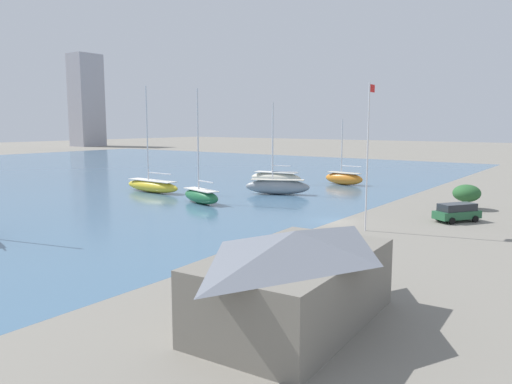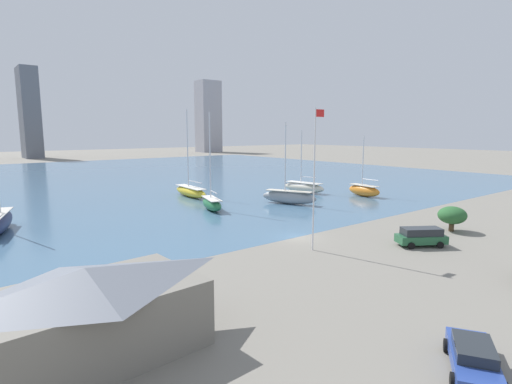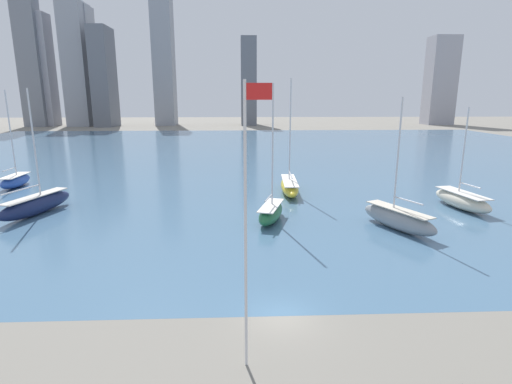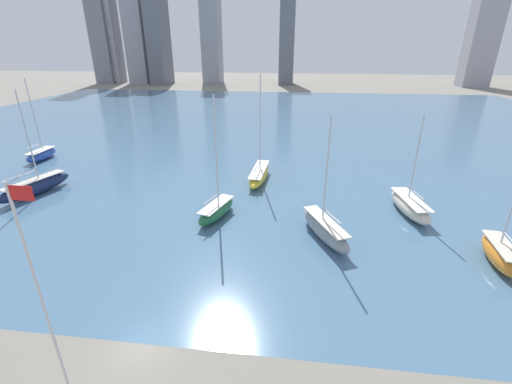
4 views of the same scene
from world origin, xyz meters
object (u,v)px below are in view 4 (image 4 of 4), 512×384
sailboat_navy (35,187)px  sailboat_blue (41,154)px  sailboat_green (217,210)px  sailboat_yellow (259,174)px  sailboat_cream (410,206)px  sailboat_gray (325,229)px  flag_pole (43,300)px  sailboat_orange (500,254)px

sailboat_navy → sailboat_blue: (-10.12, 14.57, -0.17)m
sailboat_green → sailboat_yellow: (3.61, 12.96, -0.03)m
sailboat_navy → sailboat_cream: size_ratio=1.17×
sailboat_gray → sailboat_navy: 39.61m
flag_pole → sailboat_blue: 54.02m
sailboat_navy → sailboat_yellow: bearing=33.5°
sailboat_green → sailboat_blue: 40.86m
sailboat_orange → sailboat_green: 29.24m
sailboat_orange → sailboat_green: sailboat_green is taller
sailboat_gray → sailboat_yellow: 18.56m
sailboat_green → sailboat_cream: 23.58m
sailboat_green → sailboat_cream: sailboat_green is taller
sailboat_navy → sailboat_cream: (49.66, 0.35, -0.13)m
sailboat_orange → sailboat_cream: size_ratio=0.91×
sailboat_gray → sailboat_cream: (10.67, 7.35, -0.11)m
sailboat_navy → sailboat_yellow: (30.04, 9.26, -0.18)m
sailboat_orange → sailboat_yellow: bearing=148.5°
sailboat_navy → sailboat_orange: (55.06, -9.63, -0.09)m
sailboat_gray → sailboat_blue: sailboat_blue is taller
sailboat_orange → sailboat_blue: size_ratio=0.78×
sailboat_gray → sailboat_orange: sailboat_gray is taller
sailboat_gray → sailboat_cream: 12.96m
flag_pole → sailboat_blue: size_ratio=0.98×
sailboat_navy → sailboat_yellow: size_ratio=0.90×
sailboat_green → sailboat_orange: bearing=5.0°
sailboat_gray → sailboat_orange: (16.08, -2.62, -0.06)m
sailboat_navy → sailboat_green: bearing=8.4°
sailboat_navy → sailboat_green: sailboat_green is taller
sailboat_navy → sailboat_green: (26.43, -3.70, -0.16)m
sailboat_yellow → sailboat_cream: bearing=-21.6°
flag_pole → sailboat_cream: flag_pole is taller
sailboat_orange → sailboat_blue: bearing=165.2°
sailboat_navy → sailboat_orange: sailboat_navy is taller
sailboat_gray → sailboat_green: size_ratio=0.91×
flag_pole → sailboat_blue: (-33.52, 41.89, -6.37)m
sailboat_gray → sailboat_orange: 16.29m
flag_pole → sailboat_navy: bearing=130.6°
sailboat_green → sailboat_cream: size_ratio=1.21×
sailboat_navy → flag_pole: bearing=-33.0°
sailboat_gray → sailboat_green: (-12.55, 3.31, -0.13)m
sailboat_navy → sailboat_green: size_ratio=0.97×
flag_pole → sailboat_blue: bearing=128.7°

